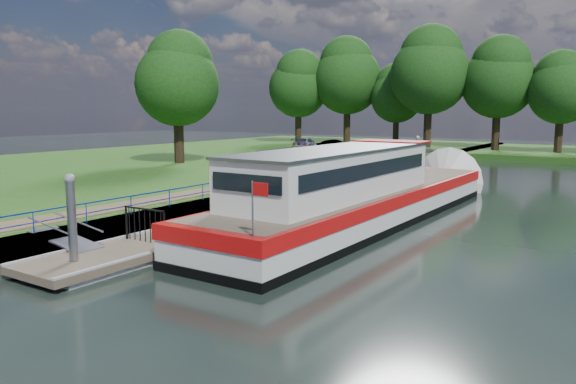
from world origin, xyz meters
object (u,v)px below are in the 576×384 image
Objects in this scene: barge at (368,195)px; car_a at (382,148)px; pontoon at (315,204)px; car_b at (336,146)px; car_c at (305,144)px.

car_a is at bearing 113.12° from barge.
car_b reaches higher than pontoon.
car_b is (-11.13, 22.15, 1.21)m from pontoon.
pontoon is 9.32× the size of car_a.
barge is 27.90m from car_b.
barge is at bearing -23.25° from pontoon.
car_c is (-14.89, 22.80, 1.25)m from pontoon.
barge is 25.43m from car_a.
car_c is (-3.76, 0.65, 0.04)m from car_b.
car_c is at bearing 69.21° from car_b.
car_a is (-6.39, 21.84, 1.20)m from pontoon.
car_c reaches higher than pontoon.
car_a is 0.79× the size of car_c.
car_a is at bearing 158.03° from car_c.
pontoon is 27.26m from car_c.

